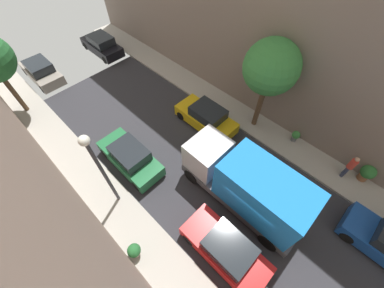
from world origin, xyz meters
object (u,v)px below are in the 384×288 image
at_px(parked_car_left_2, 130,157).
at_px(lamp_post, 98,164).
at_px(street_tree_1, 271,68).
at_px(potted_plant_3, 367,173).
at_px(parked_car_left_3, 41,71).
at_px(parked_car_left_1, 226,249).
at_px(parked_car_right_3, 206,117).
at_px(potted_plant_5, 296,136).
at_px(parked_car_right_4, 102,45).
at_px(pedestrian, 350,166).
at_px(potted_plant_2, 134,251).
at_px(delivery_truck, 248,185).

height_order(parked_car_left_2, lamp_post, lamp_post).
height_order(street_tree_1, potted_plant_3, street_tree_1).
xyz_separation_m(street_tree_1, potted_plant_3, (0.80, -6.84, -3.75)).
bearing_deg(parked_car_left_3, parked_car_left_2, -90.00).
bearing_deg(parked_car_left_2, parked_car_left_1, -90.00).
height_order(street_tree_1, lamp_post, street_tree_1).
relative_size(parked_car_right_3, potted_plant_5, 5.30).
relative_size(parked_car_left_3, potted_plant_3, 3.81).
relative_size(parked_car_left_2, street_tree_1, 0.71).
height_order(parked_car_right_4, pedestrian, pedestrian).
height_order(street_tree_1, potted_plant_2, street_tree_1).
bearing_deg(street_tree_1, parked_car_left_2, 156.37).
bearing_deg(delivery_truck, parked_car_left_3, 98.72).
height_order(parked_car_left_1, lamp_post, lamp_post).
bearing_deg(parked_car_right_4, delivery_truck, -98.79).
bearing_deg(parked_car_right_3, parked_car_right_4, 90.00).
relative_size(parked_car_left_3, delivery_truck, 0.64).
height_order(parked_car_right_3, pedestrian, pedestrian).
bearing_deg(potted_plant_3, parked_car_left_2, 129.72).
bearing_deg(parked_car_right_3, lamp_post, -177.75).
relative_size(parked_car_left_3, street_tree_1, 0.71).
xyz_separation_m(potted_plant_3, lamp_post, (-10.37, 8.86, 2.90)).
xyz_separation_m(parked_car_left_1, lamp_post, (-1.90, 5.81, 2.95)).
height_order(parked_car_left_2, potted_plant_3, parked_car_left_2).
bearing_deg(delivery_truck, street_tree_1, 28.97).
relative_size(parked_car_left_1, parked_car_left_2, 1.00).
xyz_separation_m(parked_car_left_1, potted_plant_3, (8.47, -3.05, 0.05)).
relative_size(parked_car_right_4, potted_plant_2, 4.95).
bearing_deg(potted_plant_3, pedestrian, 120.53).
xyz_separation_m(delivery_truck, potted_plant_3, (5.77, -4.09, -1.01)).
bearing_deg(parked_car_right_4, potted_plant_5, -80.75).
xyz_separation_m(parked_car_left_3, potted_plant_3, (8.47, -21.70, 0.05)).
xyz_separation_m(street_tree_1, lamp_post, (-9.57, 2.02, -0.85)).
height_order(parked_car_left_3, street_tree_1, street_tree_1).
bearing_deg(potted_plant_5, pedestrian, -94.82).
height_order(parked_car_left_2, pedestrian, pedestrian).
relative_size(parked_car_left_2, parked_car_right_3, 1.00).
relative_size(parked_car_left_2, parked_car_right_4, 1.00).
xyz_separation_m(potted_plant_2, potted_plant_5, (11.16, -1.82, -0.01)).
xyz_separation_m(delivery_truck, lamp_post, (-4.60, 4.77, 1.88)).
bearing_deg(pedestrian, parked_car_left_1, 164.76).
distance_m(parked_car_left_2, lamp_post, 3.76).
bearing_deg(delivery_truck, parked_car_right_4, 81.21).
relative_size(parked_car_right_4, delivery_truck, 0.64).
bearing_deg(potted_plant_2, pedestrian, -25.16).
height_order(parked_car_left_2, parked_car_left_3, same).
relative_size(parked_car_left_2, potted_plant_2, 4.95).
bearing_deg(parked_car_right_4, parked_car_left_3, 178.36).
distance_m(delivery_truck, street_tree_1, 6.31).
xyz_separation_m(parked_car_right_4, street_tree_1, (2.27, -14.70, 3.80)).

